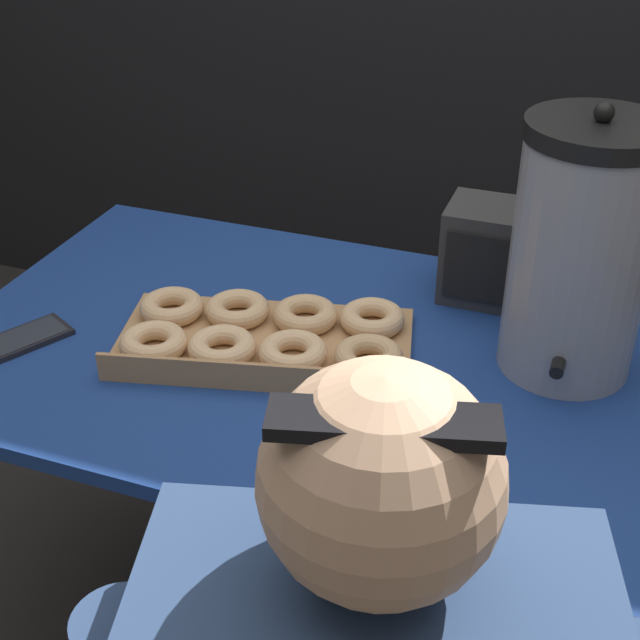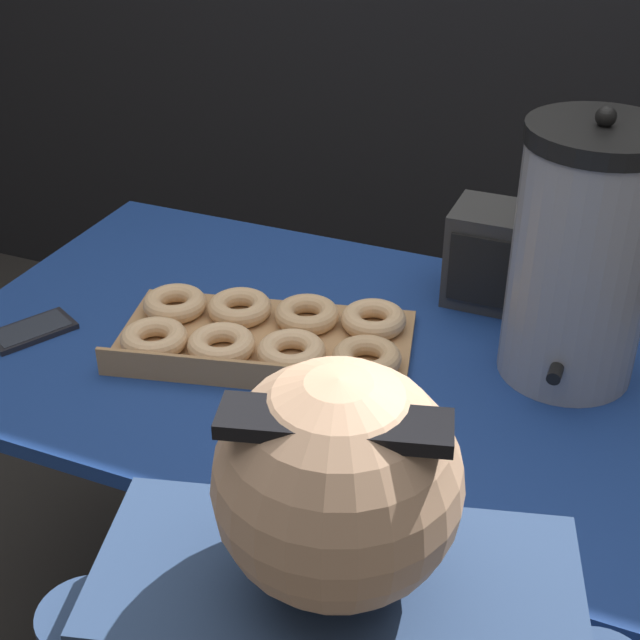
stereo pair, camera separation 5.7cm
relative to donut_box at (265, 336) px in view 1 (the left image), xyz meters
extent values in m
plane|color=#2D2B28|center=(0.13, 0.03, -0.77)|extent=(12.00, 12.00, 0.00)
cube|color=navy|center=(0.13, 0.03, -0.04)|extent=(1.40, 0.83, 0.03)
cylinder|color=#ADADB2|center=(-0.52, 0.40, -0.41)|extent=(0.03, 0.03, 0.72)
cube|color=tan|center=(0.00, 0.00, -0.02)|extent=(0.56, 0.38, 0.02)
cube|color=tan|center=(0.03, -0.12, 0.01)|extent=(0.50, 0.13, 0.04)
torus|color=#EBBD8A|center=(-0.16, -0.10, 0.01)|extent=(0.16, 0.16, 0.04)
torus|color=#EFC18E|center=(-0.05, -0.07, 0.01)|extent=(0.12, 0.12, 0.04)
torus|color=#ECBE8B|center=(0.07, -0.04, 0.01)|extent=(0.16, 0.16, 0.04)
torus|color=#DBAD7A|center=(0.19, -0.01, 0.01)|extent=(0.16, 0.16, 0.04)
torus|color=#E5B784|center=(-0.19, 0.02, 0.01)|extent=(0.16, 0.16, 0.04)
torus|color=#E5B784|center=(-0.07, 0.05, 0.01)|extent=(0.13, 0.13, 0.04)
torus|color=#DFB17E|center=(0.05, 0.08, 0.01)|extent=(0.15, 0.15, 0.04)
torus|color=#E7BA87|center=(0.16, 0.11, 0.01)|extent=(0.12, 0.12, 0.04)
cylinder|color=#939399|center=(0.49, 0.13, 0.17)|extent=(0.22, 0.22, 0.40)
cylinder|color=black|center=(0.49, 0.13, 0.39)|extent=(0.23, 0.23, 0.03)
sphere|color=black|center=(0.49, 0.13, 0.41)|extent=(0.03, 0.03, 0.03)
cylinder|color=black|center=(0.49, 0.01, 0.05)|extent=(0.02, 0.05, 0.02)
cube|color=black|center=(-0.41, -0.12, -0.02)|extent=(0.14, 0.17, 0.01)
cube|color=#2D333D|center=(-0.41, -0.12, -0.01)|extent=(0.12, 0.15, 0.00)
cube|color=#333333|center=(0.32, 0.32, 0.07)|extent=(0.16, 0.14, 0.18)
cube|color=black|center=(0.32, 0.25, 0.07)|extent=(0.13, 0.01, 0.13)
sphere|color=tan|center=(0.40, -0.68, 0.36)|extent=(0.20, 0.20, 0.20)
cube|color=black|center=(0.41, -0.71, 0.44)|extent=(0.17, 0.09, 0.01)
camera|label=1|loc=(0.54, -1.19, 0.83)|focal=50.00mm
camera|label=2|loc=(0.59, -1.17, 0.83)|focal=50.00mm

